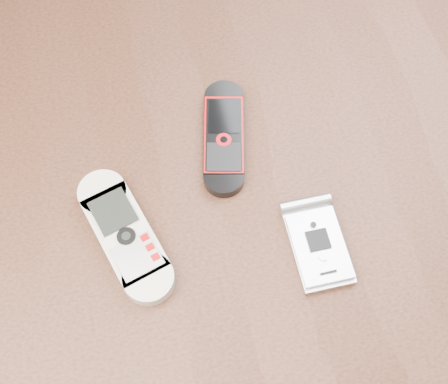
{
  "coord_description": "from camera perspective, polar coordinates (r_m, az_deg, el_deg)",
  "views": [
    {
      "loc": [
        -0.05,
        -0.25,
        1.28
      ],
      "look_at": [
        0.01,
        0.0,
        0.76
      ],
      "focal_mm": 50.0,
      "sensor_mm": 36.0,
      "label": 1
    }
  ],
  "objects": [
    {
      "name": "ground",
      "position": [
        1.3,
        -0.22,
        -14.99
      ],
      "size": [
        4.0,
        4.0,
        0.0
      ],
      "primitive_type": "plane",
      "color": "#472B19",
      "rests_on": "ground"
    },
    {
      "name": "table",
      "position": [
        0.68,
        -0.41,
        -4.36
      ],
      "size": [
        1.2,
        0.8,
        0.75
      ],
      "color": "black",
      "rests_on": "ground"
    },
    {
      "name": "nokia_white",
      "position": [
        0.57,
        -9.05,
        -3.9
      ],
      "size": [
        0.09,
        0.15,
        0.02
      ],
      "primitive_type": "cube",
      "rotation": [
        0.0,
        0.0,
        0.3
      ],
      "color": "beige",
      "rests_on": "table"
    },
    {
      "name": "nokia_black_red",
      "position": [
        0.61,
        -0.02,
        5.09
      ],
      "size": [
        0.07,
        0.13,
        0.01
      ],
      "primitive_type": "cube",
      "rotation": [
        0.0,
        0.0,
        -0.21
      ],
      "color": "black",
      "rests_on": "table"
    },
    {
      "name": "motorola_razr",
      "position": [
        0.57,
        8.59,
        -4.81
      ],
      "size": [
        0.05,
        0.09,
        0.01
      ],
      "primitive_type": "cube",
      "rotation": [
        0.0,
        0.0,
        0.01
      ],
      "color": "silver",
      "rests_on": "table"
    }
  ]
}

